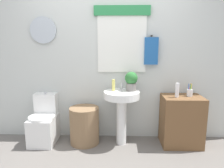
{
  "coord_description": "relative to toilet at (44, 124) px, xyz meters",
  "views": [
    {
      "loc": [
        0.17,
        -2.1,
        1.5
      ],
      "look_at": [
        0.08,
        0.8,
        0.93
      ],
      "focal_mm": 33.53,
      "sensor_mm": 36.0,
      "label": 1
    }
  ],
  "objects": [
    {
      "name": "toilet",
      "position": [
        0.0,
        0.0,
        0.0
      ],
      "size": [
        0.38,
        0.51,
        0.75
      ],
      "color": "white",
      "rests_on": "ground_plane"
    },
    {
      "name": "faucet",
      "position": [
        1.18,
        0.09,
        0.57
      ],
      "size": [
        0.03,
        0.03,
        0.1
      ],
      "primitive_type": "cylinder",
      "color": "silver",
      "rests_on": "pedestal_sink"
    },
    {
      "name": "toothbrush_cup",
      "position": [
        2.16,
        -0.01,
        0.51
      ],
      "size": [
        0.08,
        0.08,
        0.19
      ],
      "color": "silver",
      "rests_on": "wooden_cabinet"
    },
    {
      "name": "lotion_bottle",
      "position": [
        1.96,
        -0.07,
        0.55
      ],
      "size": [
        0.05,
        0.05,
        0.2
      ],
      "primitive_type": "cylinder",
      "color": "white",
      "rests_on": "wooden_cabinet"
    },
    {
      "name": "pedestal_sink",
      "position": [
        1.18,
        -0.03,
        0.32
      ],
      "size": [
        0.52,
        0.52,
        0.81
      ],
      "color": "white",
      "rests_on": "ground_plane"
    },
    {
      "name": "back_wall",
      "position": [
        0.96,
        0.27,
        1.02
      ],
      "size": [
        4.4,
        0.18,
        2.6
      ],
      "color": "silver",
      "rests_on": "ground_plane"
    },
    {
      "name": "soap_bottle",
      "position": [
        1.06,
        0.02,
        0.6
      ],
      "size": [
        0.05,
        0.05,
        0.17
      ],
      "primitive_type": "cylinder",
      "color": "#DBD166",
      "rests_on": "pedestal_sink"
    },
    {
      "name": "potted_plant",
      "position": [
        1.32,
        0.03,
        0.67
      ],
      "size": [
        0.19,
        0.19,
        0.28
      ],
      "color": "slate",
      "rests_on": "pedestal_sink"
    },
    {
      "name": "laundry_hamper",
      "position": [
        0.62,
        -0.03,
        -0.01
      ],
      "size": [
        0.44,
        0.44,
        0.56
      ],
      "primitive_type": "cylinder",
      "color": "#846647",
      "rests_on": "ground_plane"
    },
    {
      "name": "wooden_cabinet",
      "position": [
        2.06,
        -0.03,
        0.08
      ],
      "size": [
        0.57,
        0.44,
        0.74
      ],
      "primitive_type": "cube",
      "color": "brown",
      "rests_on": "ground_plane"
    }
  ]
}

